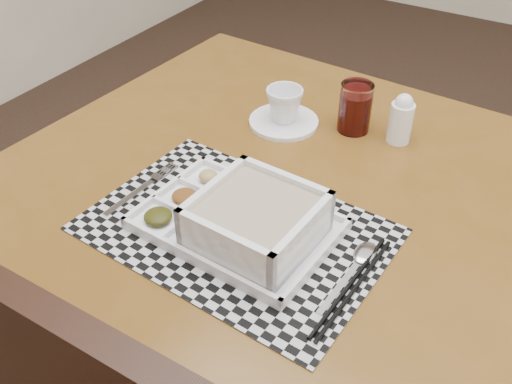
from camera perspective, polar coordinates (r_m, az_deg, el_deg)
floor at (r=2.03m, az=23.97°, el=-11.35°), size 5.00×5.00×0.00m
dining_table at (r=1.10m, az=1.68°, el=-3.43°), size 1.11×1.11×0.79m
placemat at (r=0.97m, az=-1.98°, el=-3.77°), size 0.51×0.36×0.00m
serving_tray at (r=0.92m, az=-0.70°, el=-3.10°), size 0.33×0.24×0.09m
fork at (r=1.07m, az=-11.24°, el=0.50°), size 0.03×0.19×0.00m
spoon at (r=0.93m, az=10.51°, el=-6.48°), size 0.04×0.18×0.01m
chopsticks at (r=0.88m, az=9.60°, el=-9.32°), size 0.03×0.24×0.01m
saucer at (r=1.24m, az=2.78°, el=7.02°), size 0.15×0.15×0.01m
cup at (r=1.22m, az=2.84°, el=8.70°), size 0.09×0.09×0.07m
juice_glass at (r=1.21m, az=9.87°, el=8.16°), size 0.07×0.07×0.11m
creamer_bottle at (r=1.19m, az=14.31°, el=7.08°), size 0.05×0.05×0.11m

